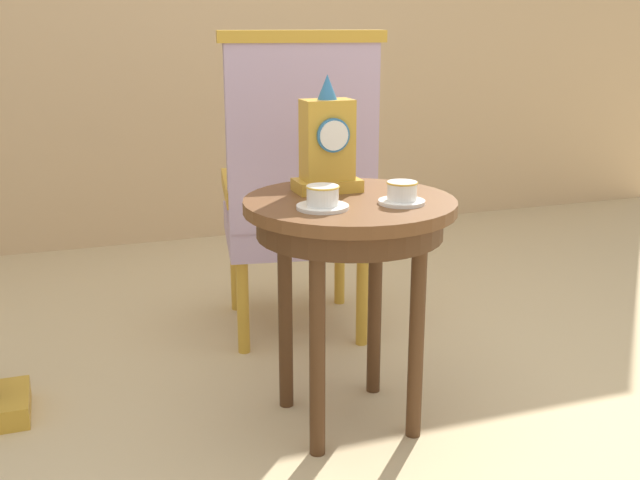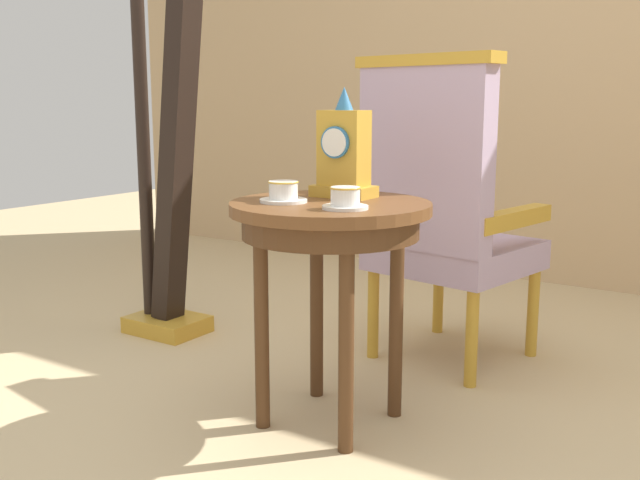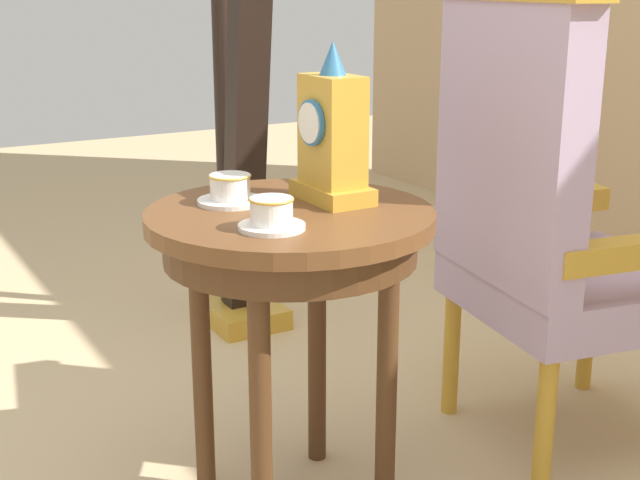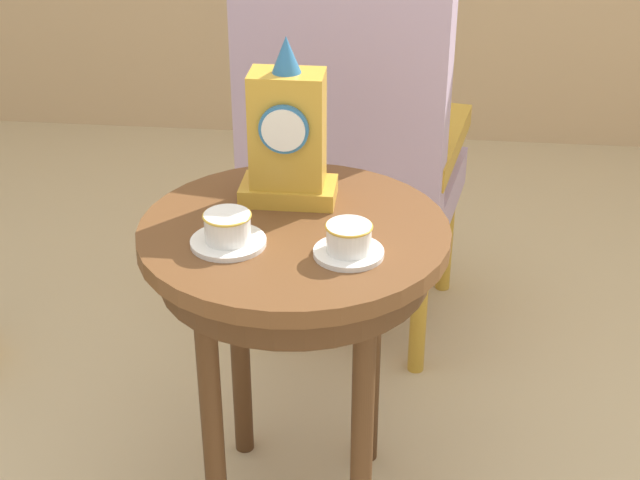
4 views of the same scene
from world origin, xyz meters
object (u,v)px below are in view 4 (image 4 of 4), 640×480
(teacup_left, at_px, (228,231))
(teacup_right, at_px, (349,241))
(mantel_clock, at_px, (288,137))
(armchair, at_px, (351,142))
(side_table, at_px, (295,268))

(teacup_left, height_order, teacup_right, teacup_left)
(teacup_right, height_order, mantel_clock, mantel_clock)
(teacup_right, xyz_separation_m, armchair, (-0.05, 0.76, -0.12))
(teacup_left, bearing_deg, mantel_clock, 66.84)
(side_table, bearing_deg, teacup_right, -41.51)
(side_table, height_order, teacup_right, teacup_right)
(teacup_left, distance_m, armchair, 0.78)
(side_table, bearing_deg, armchair, 84.89)
(armchair, bearing_deg, teacup_right, -85.98)
(mantel_clock, distance_m, armchair, 0.60)
(side_table, distance_m, teacup_left, 0.18)
(teacup_left, xyz_separation_m, mantel_clock, (0.08, 0.20, 0.11))
(side_table, xyz_separation_m, teacup_left, (-0.11, -0.08, 0.12))
(side_table, height_order, armchair, armchair)
(teacup_left, bearing_deg, armchair, 77.17)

